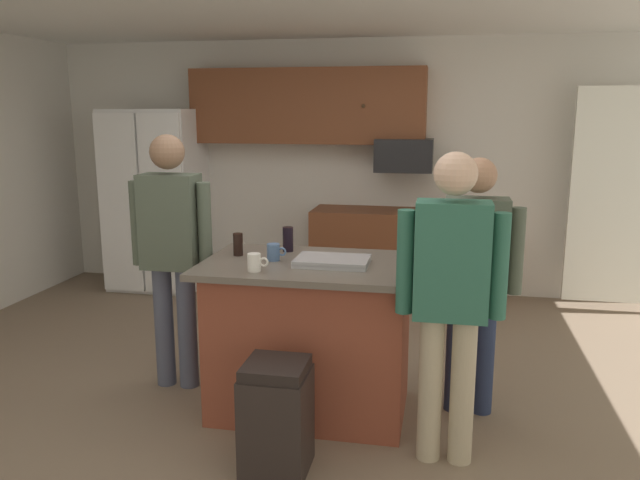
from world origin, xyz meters
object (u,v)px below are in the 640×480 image
object	(u,v)px
trash_bin	(276,417)
mug_blue_stoneware	(274,252)
refrigerator	(156,200)
mug_ceramic_white	(255,262)
person_guest_left	(172,244)
serving_tray	(332,261)
tumbler_amber	(238,244)
person_guest_right	(474,270)
microwave_over_range	(404,155)
kitchen_island	(311,336)
glass_stout_tall	(288,239)
person_host_foreground	(451,289)

from	to	relation	value
trash_bin	mug_blue_stoneware	bearing A→B (deg)	105.66
refrigerator	mug_ceramic_white	world-z (taller)	refrigerator
mug_blue_stoneware	trash_bin	world-z (taller)	mug_blue_stoneware
person_guest_left	serving_tray	world-z (taller)	person_guest_left
tumbler_amber	trash_bin	world-z (taller)	tumbler_amber
person_guest_right	serving_tray	xyz separation A→B (m)	(-0.85, -0.20, 0.07)
refrigerator	trash_bin	bearing A→B (deg)	-55.81
microwave_over_range	mug_blue_stoneware	size ratio (longest dim) A/B	4.54
person_guest_right	kitchen_island	bearing A→B (deg)	0.00
microwave_over_range	mug_ceramic_white	world-z (taller)	microwave_over_range
refrigerator	trash_bin	xyz separation A→B (m)	(2.19, -3.22, -0.65)
tumbler_amber	mug_blue_stoneware	size ratio (longest dim) A/B	1.17
serving_tray	mug_blue_stoneware	bearing A→B (deg)	175.28
serving_tray	trash_bin	xyz separation A→B (m)	(-0.17, -0.69, -0.69)
refrigerator	mug_blue_stoneware	xyz separation A→B (m)	(1.98, -2.49, 0.08)
refrigerator	kitchen_island	world-z (taller)	refrigerator
refrigerator	tumbler_amber	world-z (taller)	refrigerator
person_guest_right	glass_stout_tall	size ratio (longest dim) A/B	9.90
kitchen_island	mug_ceramic_white	distance (m)	0.66
person_host_foreground	tumbler_amber	bearing A→B (deg)	5.88
glass_stout_tall	serving_tray	distance (m)	0.46
refrigerator	tumbler_amber	xyz separation A→B (m)	(1.72, -2.40, 0.10)
mug_blue_stoneware	kitchen_island	bearing A→B (deg)	-0.49
kitchen_island	person_guest_left	bearing A→B (deg)	169.99
refrigerator	tumbler_amber	size ratio (longest dim) A/B	13.16
glass_stout_tall	person_host_foreground	bearing A→B (deg)	-34.01
refrigerator	person_guest_left	xyz separation A→B (m)	(1.23, -2.32, 0.06)
person_guest_left	mug_ceramic_white	xyz separation A→B (m)	(0.72, -0.45, 0.02)
person_guest_left	mug_blue_stoneware	distance (m)	0.78
trash_bin	microwave_over_range	bearing A→B (deg)	82.91
refrigerator	serving_tray	world-z (taller)	refrigerator
person_guest_right	serving_tray	world-z (taller)	person_guest_right
refrigerator	trash_bin	distance (m)	3.94
person_host_foreground	glass_stout_tall	bearing A→B (deg)	-6.38
microwave_over_range	person_guest_left	size ratio (longest dim) A/B	0.32
person_guest_right	mug_blue_stoneware	size ratio (longest dim) A/B	13.09
person_guest_right	mug_ceramic_white	size ratio (longest dim) A/B	13.39
kitchen_island	trash_bin	bearing A→B (deg)	-92.37
trash_bin	mug_ceramic_white	bearing A→B (deg)	118.44
microwave_over_range	person_guest_left	bearing A→B (deg)	-119.41
tumbler_amber	trash_bin	bearing A→B (deg)	-60.27
kitchen_island	trash_bin	distance (m)	0.75
mug_ceramic_white	mug_blue_stoneware	distance (m)	0.28
kitchen_island	tumbler_amber	xyz separation A→B (m)	(-0.50, 0.09, 0.55)
refrigerator	trash_bin	world-z (taller)	refrigerator
mug_ceramic_white	person_guest_right	bearing A→B (deg)	19.78
person_guest_left	serving_tray	xyz separation A→B (m)	(1.13, -0.20, -0.01)
person_host_foreground	trash_bin	xyz separation A→B (m)	(-0.87, -0.28, -0.67)
person_guest_left	person_host_foreground	bearing A→B (deg)	-8.57
mug_ceramic_white	glass_stout_tall	world-z (taller)	glass_stout_tall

